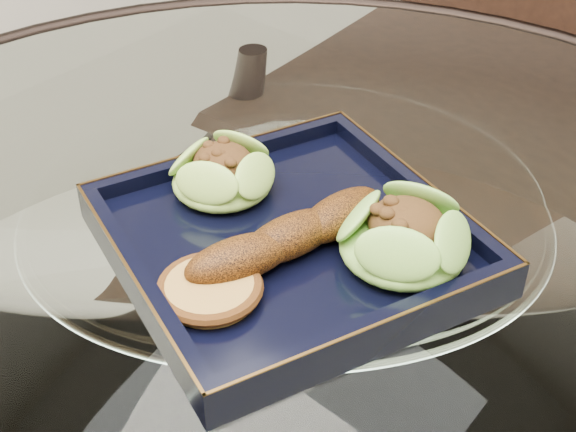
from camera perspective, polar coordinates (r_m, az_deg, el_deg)
The scene contains 7 objects.
dining_table at distance 0.79m, azimuth -0.15°, elevation -11.26°, with size 1.13×1.13×0.77m.
dining_chair at distance 1.19m, azimuth 13.98°, elevation 5.84°, with size 0.48×0.48×1.07m.
navy_plate at distance 0.66m, azimuth -0.00°, elevation -2.08°, with size 0.27×0.27×0.02m, color black.
lettuce_wrap_left at distance 0.70m, azimuth -4.71°, elevation 2.85°, with size 0.09×0.09×0.03m, color #6FA22F.
lettuce_wrap_right at distance 0.63m, azimuth 8.21°, elevation -1.75°, with size 0.10×0.10×0.04m, color #60A42F.
roasted_plantain at distance 0.63m, azimuth 0.22°, elevation -1.43°, with size 0.18×0.04×0.03m, color #5B2D09.
crumb_patty at distance 0.60m, azimuth -5.58°, elevation -5.25°, with size 0.07×0.07×0.01m, color #BD8E3F.
Camera 1 is at (0.34, -0.41, 1.19)m, focal length 50.00 mm.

